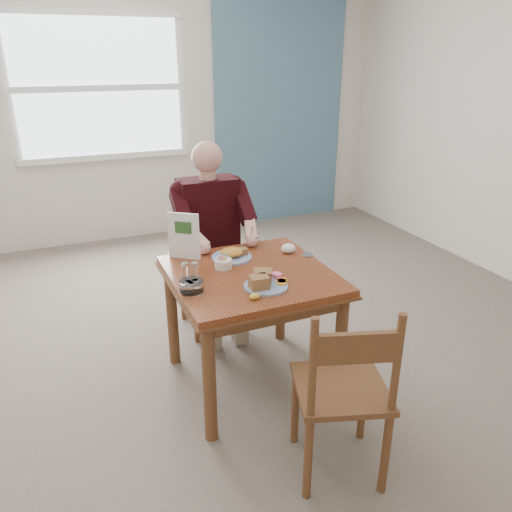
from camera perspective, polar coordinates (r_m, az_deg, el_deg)
name	(u,v)px	position (r m, az deg, el deg)	size (l,w,h in m)	color
floor	(251,380)	(3.26, -0.58, -13.96)	(6.00, 6.00, 0.00)	#635750
wall_back	(141,107)	(5.55, -13.02, 16.25)	(5.50, 5.50, 0.00)	silver
accent_panel	(280,102)	(6.03, 2.78, 17.19)	(1.60, 0.02, 2.80)	slate
lemon_wedge	(255,296)	(2.57, -0.16, -4.62)	(0.06, 0.04, 0.03)	gold
napkin	(288,248)	(3.16, 3.72, 0.89)	(0.09, 0.08, 0.06)	white
metal_dish	(308,255)	(3.13, 5.92, 0.10)	(0.07, 0.07, 0.01)	silver
window	(99,88)	(5.45, -17.47, 17.84)	(1.72, 0.04, 1.42)	white
table	(251,289)	(2.93, -0.63, -3.84)	(0.92, 0.92, 0.75)	brown
chair_far	(209,265)	(3.68, -5.34, -1.04)	(0.42, 0.42, 0.95)	brown
chair_near	(343,392)	(2.41, 9.96, -15.05)	(0.53, 0.53, 0.95)	brown
diner	(212,226)	(3.48, -5.08, 3.45)	(0.53, 0.56, 1.39)	gray
near_plate	(264,282)	(2.70, 0.91, -2.95)	(0.28, 0.28, 0.08)	white
far_plate	(232,254)	(3.07, -2.71, 0.20)	(0.28, 0.28, 0.07)	white
caddy	(223,263)	(2.93, -3.77, -0.86)	(0.13, 0.13, 0.08)	white
shakers	(190,270)	(2.82, -7.56, -1.60)	(0.10, 0.07, 0.09)	white
creamer	(191,286)	(2.67, -7.39, -3.41)	(0.16, 0.16, 0.06)	white
menu	(184,236)	(3.05, -8.27, 2.30)	(0.17, 0.13, 0.29)	white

